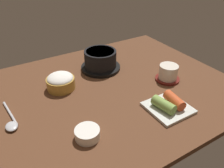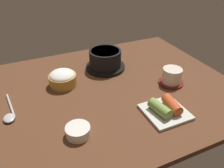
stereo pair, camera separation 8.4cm
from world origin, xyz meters
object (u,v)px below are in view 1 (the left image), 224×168
Objects in this scene: kimchi_plate at (169,105)px; spoon at (11,122)px; rice_bowl at (61,81)px; stone_pot at (100,60)px; tea_cup_with_saucer at (168,73)px; side_bowl_near at (87,133)px.

kimchi_plate is 50.97cm from spoon.
rice_bowl reaches higher than kimchi_plate.
stone_pot is 1.75× the size of tea_cup_with_saucer.
rice_bowl is at bearing 157.28° from tea_cup_with_saucer.
tea_cup_with_saucer reaches higher than spoon.
spoon is (-20.51, -10.98, -2.49)cm from rice_bowl.
tea_cup_with_saucer reaches higher than kimchi_plate.
kimchi_plate is 29.19cm from side_bowl_near.
rice_bowl is 40.64cm from kimchi_plate.
tea_cup_with_saucer is 19.38cm from kimchi_plate.
side_bowl_near is 25.05cm from spoon.
side_bowl_near reaches higher than spoon.
tea_cup_with_saucer is at bearing -49.81° from stone_pot.
stone_pot reaches higher than tea_cup_with_saucer.
rice_bowl reaches higher than spoon.
rice_bowl is at bearing 130.60° from kimchi_plate.
kimchi_plate is (-12.95, -14.35, -1.46)cm from tea_cup_with_saucer.
stone_pot is at bearing 99.18° from kimchi_plate.
stone_pot is 1.61× the size of rice_bowl.
kimchi_plate is at bearing -4.51° from side_bowl_near.
rice_bowl is (-20.50, -5.86, -1.10)cm from stone_pot.
tea_cup_with_saucer is at bearing 16.00° from side_bowl_near.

